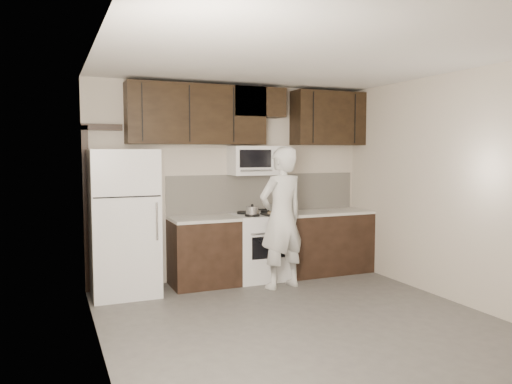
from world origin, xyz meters
TOP-DOWN VIEW (x-y plane):
  - floor at (0.00, 0.00)m, footprint 4.50×4.50m
  - back_wall at (0.00, 2.25)m, footprint 4.00×0.00m
  - ceiling at (0.00, 0.00)m, footprint 4.50×4.50m
  - counter_run at (0.60, 1.94)m, footprint 2.95×0.64m
  - stove at (0.30, 1.94)m, footprint 0.76×0.66m
  - backsplash at (0.50, 2.24)m, footprint 2.90×0.02m
  - upper_cabinets at (0.21, 2.08)m, footprint 3.48×0.35m
  - microwave at (0.30, 2.06)m, footprint 0.76×0.42m
  - refrigerator at (-1.55, 1.89)m, footprint 0.80×0.76m
  - door_trim at (-1.92, 2.21)m, footprint 0.50×0.08m
  - saucepan at (0.12, 1.79)m, footprint 0.30×0.17m
  - baking_tray at (0.48, 1.78)m, footprint 0.38×0.28m
  - pizza at (0.48, 1.78)m, footprint 0.25×0.25m
  - person at (0.38, 1.43)m, footprint 0.75×0.58m

SIDE VIEW (x-z plane):
  - floor at x=0.00m, z-range 0.00..0.00m
  - counter_run at x=0.60m, z-range 0.00..0.91m
  - stove at x=0.30m, z-range -0.01..0.93m
  - refrigerator at x=-1.55m, z-range 0.00..1.80m
  - person at x=0.38m, z-range 0.00..1.84m
  - baking_tray at x=0.48m, z-range 0.91..0.93m
  - pizza at x=0.48m, z-range 0.93..0.95m
  - saucepan at x=0.12m, z-range 0.89..1.06m
  - backsplash at x=0.50m, z-range 0.91..1.45m
  - door_trim at x=-1.92m, z-range 0.19..2.31m
  - back_wall at x=0.00m, z-range -0.65..3.35m
  - microwave at x=0.30m, z-range 1.45..1.85m
  - upper_cabinets at x=0.21m, z-range 1.89..2.67m
  - ceiling at x=0.00m, z-range 2.70..2.70m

